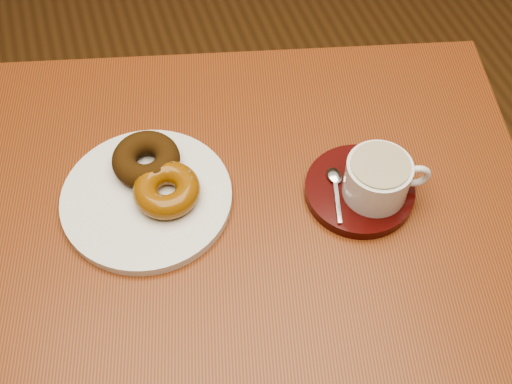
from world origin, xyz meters
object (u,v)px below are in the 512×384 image
object	(u,v)px
cafe_table	(245,247)
saucer	(359,190)
coffee_cup	(378,178)
donut_plate	(147,198)

from	to	relation	value
cafe_table	saucer	xyz separation A→B (m)	(0.17, -0.04, 0.14)
coffee_cup	saucer	bearing A→B (deg)	155.32
saucer	coffee_cup	bearing A→B (deg)	-39.51
coffee_cup	cafe_table	bearing A→B (deg)	179.63
donut_plate	coffee_cup	xyz separation A→B (m)	(0.33, -0.10, 0.04)
saucer	coffee_cup	size ratio (longest dim) A/B	1.32
cafe_table	coffee_cup	distance (m)	0.27
donut_plate	saucer	size ratio (longest dim) A/B	1.55
saucer	coffee_cup	distance (m)	0.05
cafe_table	donut_plate	size ratio (longest dim) A/B	3.95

